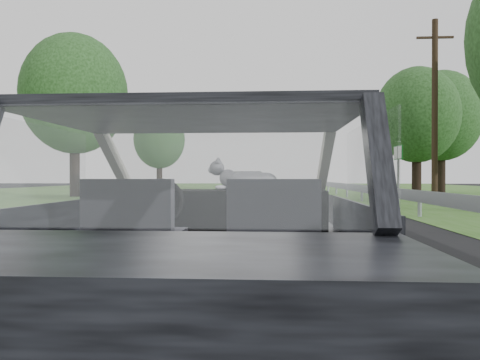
# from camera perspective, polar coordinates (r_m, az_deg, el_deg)

# --- Properties ---
(ground) EXTENTS (140.00, 140.00, 0.00)m
(ground) POSITION_cam_1_polar(r_m,az_deg,el_deg) (3.14, -3.73, -20.11)
(ground) COLOR black
(ground) RESTS_ON ground
(subject_car) EXTENTS (1.80, 4.00, 1.45)m
(subject_car) POSITION_cam_1_polar(r_m,az_deg,el_deg) (2.97, -3.74, -6.89)
(subject_car) COLOR black
(subject_car) RESTS_ON ground
(dashboard) EXTENTS (1.58, 0.45, 0.30)m
(dashboard) POSITION_cam_1_polar(r_m,az_deg,el_deg) (3.57, -2.44, -3.63)
(dashboard) COLOR black
(dashboard) RESTS_ON subject_car
(driver_seat) EXTENTS (0.50, 0.72, 0.42)m
(driver_seat) POSITION_cam_1_polar(r_m,az_deg,el_deg) (2.75, -12.84, -4.24)
(driver_seat) COLOR black
(driver_seat) RESTS_ON subject_car
(passenger_seat) EXTENTS (0.50, 0.72, 0.42)m
(passenger_seat) POSITION_cam_1_polar(r_m,az_deg,el_deg) (2.64, 4.10, -4.43)
(passenger_seat) COLOR black
(passenger_seat) RESTS_ON subject_car
(steering_wheel) EXTENTS (0.36, 0.36, 0.04)m
(steering_wheel) POSITION_cam_1_polar(r_m,az_deg,el_deg) (3.35, -9.81, -2.71)
(steering_wheel) COLOR black
(steering_wheel) RESTS_ON dashboard
(cat) EXTENTS (0.57, 0.22, 0.25)m
(cat) POSITION_cam_1_polar(r_m,az_deg,el_deg) (3.59, 1.11, 0.09)
(cat) COLOR slate
(cat) RESTS_ON dashboard
(guardrail) EXTENTS (0.05, 90.00, 0.32)m
(guardrail) POSITION_cam_1_polar(r_m,az_deg,el_deg) (13.51, 20.58, -1.81)
(guardrail) COLOR #979BA3
(guardrail) RESTS_ON ground
(other_car) EXTENTS (2.08, 4.38, 1.39)m
(other_car) POSITION_cam_1_polar(r_m,az_deg,el_deg) (25.41, 0.96, -0.47)
(other_car) COLOR #AEAEAE
(other_car) RESTS_ON ground
(highway_sign) EXTENTS (0.16, 0.94, 2.34)m
(highway_sign) POSITION_cam_1_polar(r_m,az_deg,el_deg) (19.71, 18.73, 0.61)
(highway_sign) COLOR #13631E
(highway_sign) RESTS_ON ground
(utility_pole) EXTENTS (0.30, 0.30, 8.27)m
(utility_pole) POSITION_cam_1_polar(r_m,az_deg,el_deg) (23.34, 22.65, 7.88)
(utility_pole) COLOR #2E2119
(utility_pole) RESTS_ON ground
(tree_2) EXTENTS (5.70, 5.70, 6.83)m
(tree_2) POSITION_cam_1_polar(r_m,az_deg,el_deg) (27.15, 20.74, 5.30)
(tree_2) COLOR black
(tree_2) RESTS_ON ground
(tree_3) EXTENTS (6.11, 6.11, 7.88)m
(tree_3) POSITION_cam_1_polar(r_m,az_deg,el_deg) (33.81, 23.35, 5.22)
(tree_3) COLOR black
(tree_3) RESTS_ON ground
(tree_5) EXTENTS (6.83, 6.83, 8.60)m
(tree_5) POSITION_cam_1_polar(r_m,az_deg,el_deg) (27.17, -19.52, 7.18)
(tree_5) COLOR black
(tree_5) RESTS_ON ground
(tree_6) EXTENTS (5.53, 5.53, 6.51)m
(tree_6) POSITION_cam_1_polar(r_m,az_deg,el_deg) (40.01, -9.80, 3.52)
(tree_6) COLOR black
(tree_6) RESTS_ON ground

